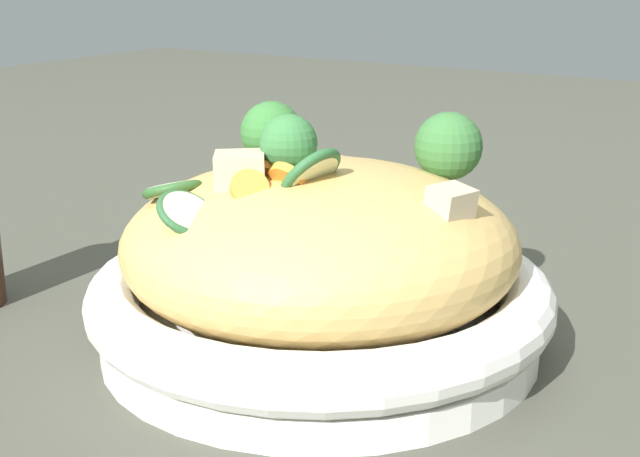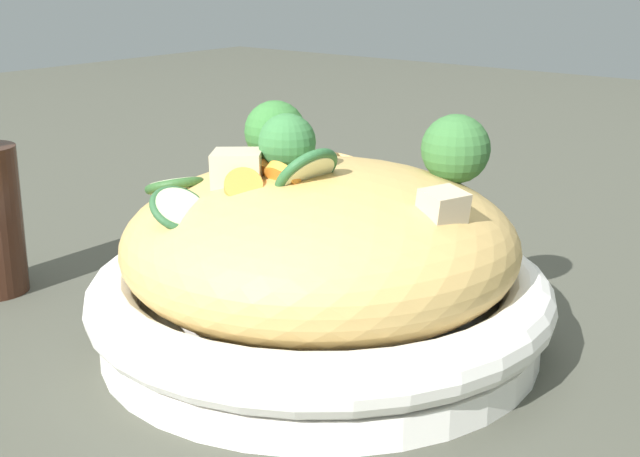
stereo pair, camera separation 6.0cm
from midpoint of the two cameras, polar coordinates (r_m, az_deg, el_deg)
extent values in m
plane|color=#44453A|center=(0.63, 2.75, -7.37)|extent=(3.00, 3.00, 0.00)
cylinder|color=white|center=(0.62, 2.76, -6.52)|extent=(0.29, 0.29, 0.02)
torus|color=white|center=(0.61, 2.80, -4.10)|extent=(0.31, 0.31, 0.04)
ellipsoid|color=tan|center=(0.60, 2.85, -1.01)|extent=(0.26, 0.26, 0.11)
torus|color=tan|center=(0.59, 4.85, 2.07)|extent=(0.06, 0.06, 0.02)
torus|color=tan|center=(0.63, 3.27, 4.28)|extent=(0.08, 0.08, 0.01)
cone|color=#99B971|center=(0.61, -0.07, 3.99)|extent=(0.02, 0.02, 0.02)
sphere|color=#367334|center=(0.60, -0.07, 6.10)|extent=(0.04, 0.04, 0.04)
cone|color=#92B870|center=(0.58, 0.89, 3.48)|extent=(0.02, 0.02, 0.02)
sphere|color=#38743C|center=(0.57, 0.90, 5.42)|extent=(0.05, 0.05, 0.04)
cone|color=#8EAD6C|center=(0.63, 11.15, 2.79)|extent=(0.02, 0.02, 0.01)
sphere|color=#376D35|center=(0.63, 11.27, 4.91)|extent=(0.05, 0.05, 0.05)
cylinder|color=orange|center=(0.60, -1.48, 4.11)|extent=(0.03, 0.02, 0.02)
cylinder|color=orange|center=(0.58, -0.85, 3.58)|extent=(0.02, 0.03, 0.02)
cylinder|color=orange|center=(0.59, 0.29, 4.17)|extent=(0.03, 0.03, 0.03)
cylinder|color=orange|center=(0.55, -1.77, 2.64)|extent=(0.03, 0.03, 0.02)
cylinder|color=orange|center=(0.56, 0.75, 3.20)|extent=(0.02, 0.02, 0.02)
cylinder|color=beige|center=(0.55, -5.77, 1.18)|extent=(0.03, 0.03, 0.02)
torus|color=#2C5A33|center=(0.55, -5.77, 1.18)|extent=(0.04, 0.04, 0.03)
cylinder|color=beige|center=(0.56, 2.17, 3.40)|extent=(0.04, 0.03, 0.03)
torus|color=#2B6133|center=(0.56, 2.17, 3.40)|extent=(0.05, 0.04, 0.04)
cylinder|color=beige|center=(0.60, -6.32, 2.65)|extent=(0.04, 0.04, 0.02)
torus|color=#2E5929|center=(0.60, -6.32, 2.65)|extent=(0.05, 0.05, 0.02)
cube|color=#C6B391|center=(0.54, 10.68, 1.20)|extent=(0.03, 0.03, 0.02)
cube|color=#C8B591|center=(0.57, -2.23, 3.61)|extent=(0.04, 0.04, 0.03)
camera|label=1|loc=(0.03, -87.14, 0.87)|focal=50.79mm
camera|label=2|loc=(0.03, 92.86, -0.87)|focal=50.79mm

